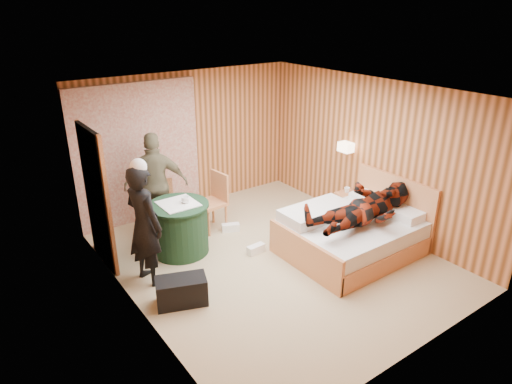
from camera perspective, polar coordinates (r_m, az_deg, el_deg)
floor at (r=6.97m, az=1.94°, el=-8.29°), size 4.20×5.00×0.01m
ceiling at (r=6.07m, az=2.25°, el=12.38°), size 4.20×5.00×0.01m
wall_back at (r=8.43m, az=-8.39°, el=6.35°), size 4.20×0.02×2.50m
wall_left at (r=5.49m, az=-15.60°, el=-3.37°), size 0.02×5.00×2.50m
wall_right at (r=7.81m, az=14.44°, el=4.55°), size 0.02×5.00×2.50m
curtain at (r=7.99m, az=-14.50°, el=4.59°), size 2.20×0.08×2.40m
doorway at (r=6.82m, az=-19.31°, el=-0.69°), size 0.06×0.90×2.05m
wall_lamp at (r=7.95m, az=11.19°, el=5.54°), size 0.26×0.24×0.16m
bed at (r=7.16m, az=11.79°, el=-5.11°), size 1.97×1.53×1.05m
nightstand at (r=8.11m, az=11.80°, el=-1.97°), size 0.40×0.54×0.52m
round_table at (r=7.05m, az=-9.50°, el=-4.40°), size 0.92×0.92×0.81m
chair_far at (r=7.60m, az=-11.78°, el=-1.44°), size 0.55×0.55×0.93m
chair_near at (r=7.65m, az=-5.21°, el=-0.61°), size 0.49×0.49×0.98m
duffel_bag at (r=6.02m, az=-9.30°, el=-12.11°), size 0.72×0.54×0.36m
sneaker_left at (r=7.73m, az=-3.19°, el=-4.45°), size 0.32×0.23×0.13m
sneaker_right at (r=7.08m, az=-0.02°, el=-7.14°), size 0.30×0.14×0.13m
woman_standing at (r=6.24m, az=-13.78°, el=-4.04°), size 0.54×0.70×1.69m
man_at_table at (r=7.51m, az=-12.36°, el=0.89°), size 1.09×0.79×1.72m
man_on_bed at (r=6.77m, az=13.75°, el=-0.87°), size 0.86×0.67×1.77m
book_lower at (r=7.97m, az=12.21°, el=-0.39°), size 0.18×0.23×0.02m
book_upper at (r=7.97m, az=12.22°, el=-0.25°), size 0.23×0.27×0.02m
cup_nightstand at (r=8.07m, az=11.30°, el=0.25°), size 0.12×0.12×0.09m
cup_table at (r=6.86m, az=-8.81°, el=-0.98°), size 0.13×0.13×0.10m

